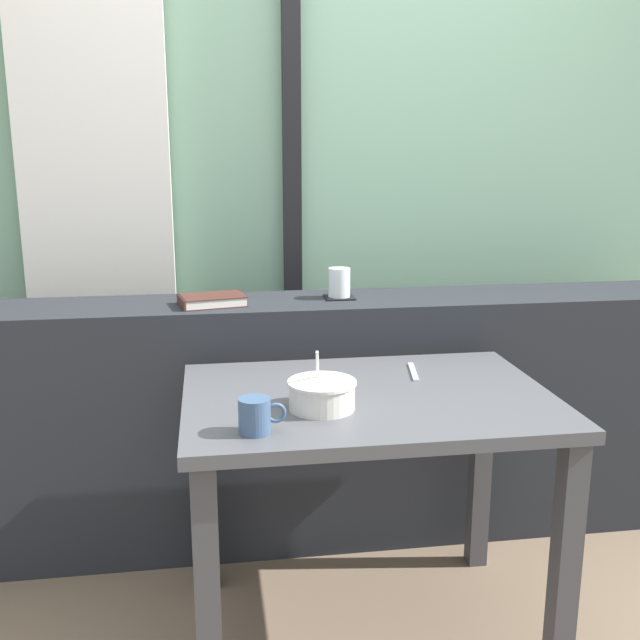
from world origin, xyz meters
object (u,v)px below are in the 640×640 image
at_px(coaster_square, 339,297).
at_px(soup_bowl, 322,395).
at_px(fork_utensil, 413,372).
at_px(juice_glass, 339,284).
at_px(closed_book, 212,300).
at_px(breakfast_table, 368,437).
at_px(ceramic_mug, 256,416).

bearing_deg(coaster_square, soup_bowl, -103.61).
bearing_deg(fork_utensil, soup_bowl, -130.32).
height_order(juice_glass, soup_bowl, juice_glass).
relative_size(soup_bowl, fork_utensil, 1.04).
bearing_deg(closed_book, breakfast_table, -52.86).
bearing_deg(ceramic_mug, soup_bowl, 37.50).
height_order(closed_book, ceramic_mug, closed_book).
bearing_deg(coaster_square, ceramic_mug, -112.63).
bearing_deg(fork_utensil, ceramic_mug, -131.11).
xyz_separation_m(soup_bowl, ceramic_mug, (-0.18, -0.14, 0.01)).
distance_m(coaster_square, soup_bowl, 0.72).
bearing_deg(soup_bowl, fork_utensil, 39.74).
xyz_separation_m(juice_glass, closed_book, (-0.44, -0.05, -0.03)).
bearing_deg(fork_utensil, coaster_square, 118.90).
distance_m(coaster_square, fork_utensil, 0.48).
relative_size(closed_book, ceramic_mug, 2.06).
height_order(coaster_square, closed_book, closed_book).
distance_m(fork_utensil, ceramic_mug, 0.63).
relative_size(juice_glass, ceramic_mug, 0.88).
bearing_deg(coaster_square, closed_book, -173.50).
distance_m(coaster_square, closed_book, 0.44).
bearing_deg(juice_glass, breakfast_table, -92.17).
bearing_deg(soup_bowl, juice_glass, 76.39).
height_order(coaster_square, soup_bowl, soup_bowl).
xyz_separation_m(breakfast_table, fork_utensil, (0.17, 0.17, 0.13)).
distance_m(breakfast_table, juice_glass, 0.67).
bearing_deg(ceramic_mug, breakfast_table, 35.73).
relative_size(breakfast_table, closed_book, 4.27).
xyz_separation_m(breakfast_table, coaster_square, (0.02, 0.60, 0.27)).
relative_size(juice_glass, fork_utensil, 0.59).
bearing_deg(ceramic_mug, fork_utensil, 38.95).
bearing_deg(juice_glass, closed_book, -173.50).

